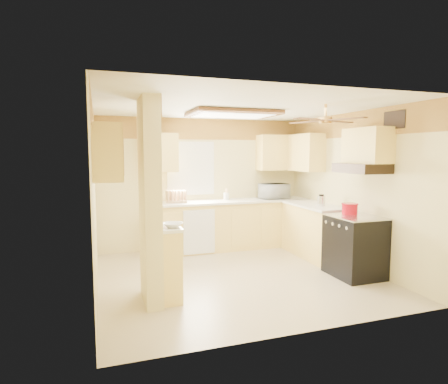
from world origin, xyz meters
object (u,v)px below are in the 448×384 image
object	(u,v)px
stove	(355,246)
microwave	(274,191)
dutch_oven	(350,209)
bowl	(173,225)
kettle	(321,201)

from	to	relation	value
stove	microwave	xyz separation A→B (m)	(-0.30, 2.12, 0.63)
microwave	dutch_oven	bearing A→B (deg)	95.06
stove	microwave	size ratio (longest dim) A/B	1.71
bowl	kettle	xyz separation A→B (m)	(2.76, 1.03, 0.06)
stove	microwave	world-z (taller)	microwave
bowl	kettle	bearing A→B (deg)	20.48
microwave	dutch_oven	xyz separation A→B (m)	(0.32, -1.95, -0.09)
stove	microwave	distance (m)	2.23
stove	kettle	size ratio (longest dim) A/B	4.60
bowl	kettle	distance (m)	2.95
microwave	dutch_oven	distance (m)	1.98
stove	bowl	world-z (taller)	bowl
kettle	stove	bearing A→B (deg)	-90.08
stove	dutch_oven	bearing A→B (deg)	84.75
bowl	kettle	world-z (taller)	kettle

